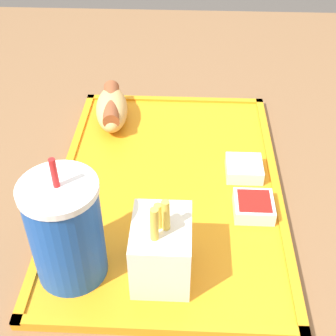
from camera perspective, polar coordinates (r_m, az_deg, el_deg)
The scene contains 7 objects.
dining_table at distance 1.01m, azimuth 1.50°, elevation -16.49°, with size 1.30×1.13×0.74m.
food_tray at distance 0.69m, azimuth 0.00°, elevation -2.22°, with size 0.48×0.32×0.01m.
soda_cup at distance 0.54m, azimuth -12.45°, elevation -7.47°, with size 0.09×0.09×0.17m.
hot_dog_far at distance 0.81m, azimuth -6.95°, elevation 7.29°, with size 0.13×0.07×0.05m.
fries_carton at distance 0.54m, azimuth -0.92°, elevation -9.84°, with size 0.08×0.07×0.12m.
sauce_cup_mayo at distance 0.70m, azimuth 9.17°, elevation 0.00°, with size 0.05×0.05×0.02m.
sauce_cup_ketchup at distance 0.65m, azimuth 10.30°, elevation -4.58°, with size 0.05×0.05×0.02m.
Camera 1 is at (-0.56, -0.00, 1.21)m, focal length 50.00 mm.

